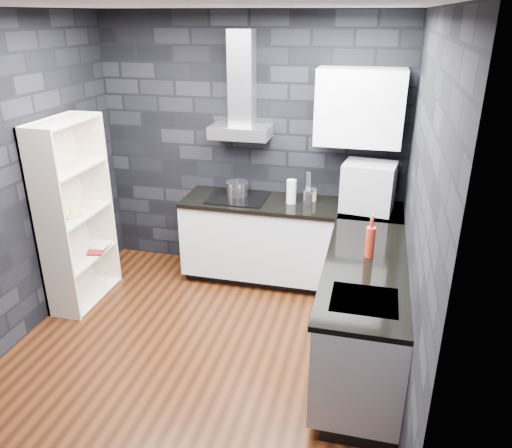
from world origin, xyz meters
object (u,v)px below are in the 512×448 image
at_px(pot, 237,189).
at_px(bookshelf, 75,215).
at_px(fruit_bowl, 70,214).
at_px(utensil_crock, 308,196).
at_px(appliance_garage, 368,187).
at_px(red_bottle, 370,242).
at_px(glass_vase, 291,192).
at_px(storage_jar, 312,196).

height_order(pot, bookshelf, bookshelf).
height_order(pot, fruit_bowl, pot).
relative_size(pot, utensil_crock, 1.72).
distance_m(pot, appliance_garage, 1.33).
bearing_deg(pot, red_bottle, -38.68).
distance_m(glass_vase, utensil_crock, 0.18).
xyz_separation_m(glass_vase, red_bottle, (0.80, -1.04, 0.00)).
bearing_deg(utensil_crock, appliance_garage, -6.26).
xyz_separation_m(storage_jar, bookshelf, (-2.12, -0.92, -0.05)).
relative_size(appliance_garage, red_bottle, 1.93).
xyz_separation_m(bookshelf, fruit_bowl, (0.00, -0.07, 0.04)).
height_order(storage_jar, bookshelf, bookshelf).
bearing_deg(red_bottle, bookshelf, 175.05).
relative_size(pot, bookshelf, 0.12).
relative_size(storage_jar, fruit_bowl, 0.50).
relative_size(glass_vase, storage_jar, 2.20).
bearing_deg(utensil_crock, storage_jar, 57.40).
xyz_separation_m(pot, appliance_garage, (1.32, -0.08, 0.15)).
height_order(pot, storage_jar, pot).
relative_size(glass_vase, fruit_bowl, 1.10).
height_order(red_bottle, fruit_bowl, red_bottle).
bearing_deg(glass_vase, appliance_garage, -0.50).
height_order(appliance_garage, fruit_bowl, appliance_garage).
height_order(glass_vase, appliance_garage, appliance_garage).
height_order(appliance_garage, bookshelf, bookshelf).
height_order(glass_vase, bookshelf, bookshelf).
relative_size(bookshelf, fruit_bowl, 8.29).
distance_m(storage_jar, appliance_garage, 0.58).
distance_m(red_bottle, fruit_bowl, 2.73).
bearing_deg(bookshelf, storage_jar, 42.95).
bearing_deg(appliance_garage, fruit_bowl, -154.56).
bearing_deg(storage_jar, glass_vase, -149.10).
distance_m(storage_jar, fruit_bowl, 2.34).
bearing_deg(pot, bookshelf, -147.16).
bearing_deg(storage_jar, fruit_bowl, -155.06).
xyz_separation_m(storage_jar, fruit_bowl, (-2.12, -0.99, -0.02)).
bearing_deg(red_bottle, fruit_bowl, 176.51).
bearing_deg(utensil_crock, fruit_bowl, -156.00).
xyz_separation_m(storage_jar, utensil_crock, (-0.04, -0.06, 0.01)).
xyz_separation_m(red_bottle, bookshelf, (-2.73, 0.24, -0.12)).
bearing_deg(storage_jar, red_bottle, -62.28).
bearing_deg(fruit_bowl, appliance_garage, 17.94).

